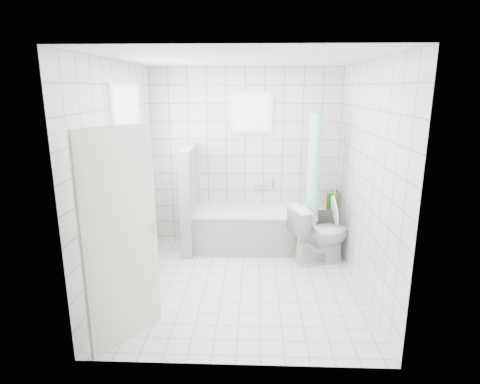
{
  "coord_description": "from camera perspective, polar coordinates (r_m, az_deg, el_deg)",
  "views": [
    {
      "loc": [
        0.15,
        -4.45,
        2.3
      ],
      "look_at": [
        -0.03,
        0.35,
        1.05
      ],
      "focal_mm": 30.0,
      "sensor_mm": 36.0,
      "label": 1
    }
  ],
  "objects": [
    {
      "name": "door",
      "position": [
        3.74,
        -16.49,
        -6.38
      ],
      "size": [
        0.47,
        0.69,
        2.0
      ],
      "primitive_type": "cube",
      "rotation": [
        0.0,
        0.0,
        -0.58
      ],
      "color": "silver",
      "rests_on": "ground"
    },
    {
      "name": "window_sill",
      "position": [
        5.17,
        -14.32,
        -2.04
      ],
      "size": [
        0.18,
        1.02,
        0.08
      ],
      "primitive_type": "cube",
      "color": "white",
      "rests_on": "wall_left"
    },
    {
      "name": "ground",
      "position": [
        5.01,
        0.21,
        -12.73
      ],
      "size": [
        3.0,
        3.0,
        0.0
      ],
      "primitive_type": "plane",
      "color": "white",
      "rests_on": "ground"
    },
    {
      "name": "curtain_rod",
      "position": [
        5.61,
        10.57,
        11.29
      ],
      "size": [
        0.02,
        0.8,
        0.02
      ],
      "primitive_type": "cylinder",
      "rotation": [
        1.57,
        0.0,
        0.0
      ],
      "color": "silver",
      "rests_on": "wall_back"
    },
    {
      "name": "sill_bottles",
      "position": [
        5.05,
        -14.59,
        -0.44
      ],
      "size": [
        0.16,
        0.72,
        0.3
      ],
      "color": "#C763A3",
      "rests_on": "window_sill"
    },
    {
      "name": "window_left",
      "position": [
        5.03,
        -15.35,
        6.07
      ],
      "size": [
        0.01,
        0.9,
        1.4
      ],
      "primitive_type": "cube",
      "color": "white",
      "rests_on": "wall_left"
    },
    {
      "name": "shower_curtain",
      "position": [
        5.61,
        10.33,
        2.0
      ],
      "size": [
        0.14,
        0.48,
        1.78
      ],
      "primitive_type": null,
      "color": "#52F0E9",
      "rests_on": "curtain_rod"
    },
    {
      "name": "tiled_ledge",
      "position": [
        6.27,
        12.48,
        -4.6
      ],
      "size": [
        0.4,
        0.24,
        0.55
      ],
      "primitive_type": "cube",
      "color": "white",
      "rests_on": "ground"
    },
    {
      "name": "partition_wall",
      "position": [
        5.81,
        -7.13,
        -0.99
      ],
      "size": [
        0.15,
        0.85,
        1.5
      ],
      "primitive_type": "cube",
      "color": "white",
      "rests_on": "ground"
    },
    {
      "name": "ledge_bottles",
      "position": [
        6.12,
        12.9,
        -1.16
      ],
      "size": [
        0.16,
        0.18,
        0.27
      ],
      "color": "#189419",
      "rests_on": "tiled_ledge"
    },
    {
      "name": "wall_left",
      "position": [
        4.82,
        -16.66,
        1.99
      ],
      "size": [
        0.02,
        3.0,
        2.6
      ],
      "primitive_type": "cube",
      "color": "white",
      "rests_on": "ground"
    },
    {
      "name": "wall_back",
      "position": [
        6.03,
        0.73,
        5.05
      ],
      "size": [
        2.8,
        0.02,
        2.6
      ],
      "primitive_type": "cube",
      "color": "white",
      "rests_on": "ground"
    },
    {
      "name": "wall_front",
      "position": [
        3.12,
        -0.73,
        -4.14
      ],
      "size": [
        2.8,
        0.02,
        2.6
      ],
      "primitive_type": "cube",
      "color": "white",
      "rests_on": "ground"
    },
    {
      "name": "bathtub",
      "position": [
        5.93,
        2.02,
        -5.24
      ],
      "size": [
        1.73,
        0.77,
        0.58
      ],
      "color": "white",
      "rests_on": "ground"
    },
    {
      "name": "ceiling",
      "position": [
        4.46,
        0.25,
        18.44
      ],
      "size": [
        3.0,
        3.0,
        0.0
      ],
      "primitive_type": "plane",
      "rotation": [
        3.14,
        0.0,
        0.0
      ],
      "color": "white",
      "rests_on": "ground"
    },
    {
      "name": "wall_right",
      "position": [
        4.73,
        17.45,
        1.69
      ],
      "size": [
        0.02,
        3.0,
        2.6
      ],
      "primitive_type": "cube",
      "color": "white",
      "rests_on": "ground"
    },
    {
      "name": "window_back",
      "position": [
        5.91,
        1.72,
        11.2
      ],
      "size": [
        0.5,
        0.01,
        0.5
      ],
      "primitive_type": "cube",
      "color": "white",
      "rests_on": "wall_back"
    },
    {
      "name": "toilet",
      "position": [
        5.51,
        11.28,
        -5.83
      ],
      "size": [
        0.89,
        0.68,
        0.81
      ],
      "primitive_type": "imported",
      "rotation": [
        0.0,
        0.0,
        1.89
      ],
      "color": "white",
      "rests_on": "ground"
    },
    {
      "name": "tub_faucet",
      "position": [
        6.09,
        3.03,
        0.79
      ],
      "size": [
        0.18,
        0.06,
        0.06
      ],
      "primitive_type": "cube",
      "color": "silver",
      "rests_on": "wall_back"
    }
  ]
}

